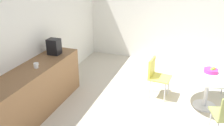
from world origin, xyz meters
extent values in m
plane|color=beige|center=(0.00, 0.00, 0.00)|extent=(6.00, 6.00, 0.00)
cube|color=white|center=(0.00, 3.00, 1.30)|extent=(6.00, 0.10, 2.60)
cube|color=white|center=(3.00, 0.00, 1.30)|extent=(0.10, 6.00, 2.60)
cube|color=brown|center=(-0.53, 2.65, 0.45)|extent=(2.49, 0.60, 0.90)
cylinder|color=silver|center=(0.77, -0.35, 0.01)|extent=(0.44, 0.44, 0.03)
cylinder|color=silver|center=(0.77, -0.35, 0.38)|extent=(0.08, 0.08, 0.71)
cylinder|color=white|center=(0.77, -0.35, 0.72)|extent=(1.19, 1.19, 0.03)
cylinder|color=silver|center=(1.00, 0.39, 0.21)|extent=(0.02, 0.02, 0.42)
cylinder|color=silver|center=(0.69, 0.42, 0.21)|extent=(0.02, 0.02, 0.42)
cylinder|color=silver|center=(1.03, 0.70, 0.21)|extent=(0.02, 0.02, 0.42)
cylinder|color=silver|center=(0.72, 0.74, 0.21)|extent=(0.02, 0.02, 0.42)
cube|color=#D8CC4C|center=(0.86, 0.56, 0.44)|extent=(0.46, 0.46, 0.03)
cube|color=#D8CC4C|center=(0.88, 0.75, 0.64)|extent=(0.38, 0.08, 0.38)
cylinder|color=silver|center=(0.00, -0.42, 0.21)|extent=(0.02, 0.02, 0.42)
cylinder|color=silver|center=(1.46, -0.70, 0.21)|extent=(0.02, 0.02, 0.42)
cylinder|color=#D8338C|center=(0.77, -0.37, 0.77)|extent=(0.26, 0.26, 0.07)
sphere|color=orange|center=(0.78, -0.41, 0.81)|extent=(0.07, 0.07, 0.07)
sphere|color=#66B233|center=(0.75, -0.38, 0.81)|extent=(0.07, 0.07, 0.07)
cylinder|color=white|center=(-0.42, 2.59, 0.95)|extent=(0.08, 0.08, 0.09)
torus|color=white|center=(-0.37, 2.59, 0.95)|extent=(0.06, 0.01, 0.06)
cube|color=black|center=(0.29, 2.65, 1.06)|extent=(0.20, 0.24, 0.32)
camera|label=1|loc=(-3.72, 0.01, 2.65)|focal=39.14mm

